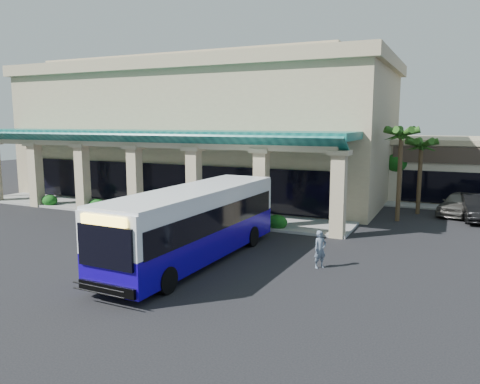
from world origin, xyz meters
The scene contains 10 objects.
ground centered at (0.00, 0.00, 0.00)m, with size 110.00×110.00×0.00m, color black.
main_building centered at (-8.00, 16.00, 5.67)m, with size 30.80×14.80×11.35m, color tan, non-canonical shape.
arcade centered at (-8.00, 6.80, 2.85)m, with size 30.00×6.20×5.70m, color #0E5954, non-canonical shape.
palm_0 centered at (8.50, 11.00, 3.30)m, with size 2.40×2.40×6.60m, color #1D4512, non-canonical shape.
palm_1 centered at (9.50, 14.00, 2.90)m, with size 2.40×2.40×5.80m, color #1D4512, non-canonical shape.
broadleaf_tree centered at (7.50, 19.00, 2.41)m, with size 2.60×2.60×4.81m, color #114C11, non-canonical shape.
transit_bus centered at (1.17, -1.91, 1.66)m, with size 2.77×11.89×3.32m, color #14019B, non-canonical shape.
pedestrian centered at (6.57, -0.49, 0.82)m, with size 0.60×0.39×1.64m, color slate.
car_silver centered at (12.08, 14.64, 0.80)m, with size 1.88×4.68×1.60m, color #63615B.
car_white centered at (13.09, 13.40, 0.82)m, with size 1.73×4.98×1.64m, color black.
Camera 1 is at (11.62, -19.66, 6.28)m, focal length 35.00 mm.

